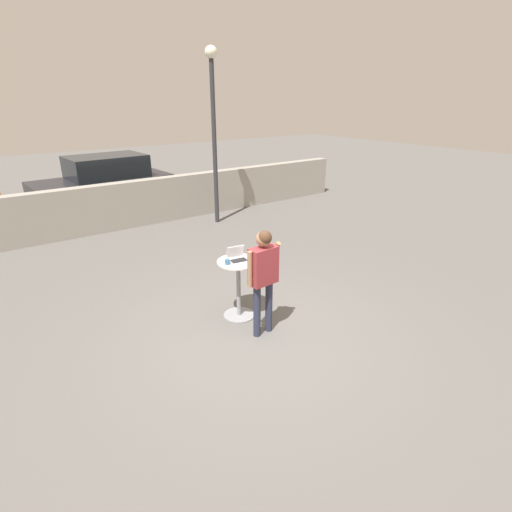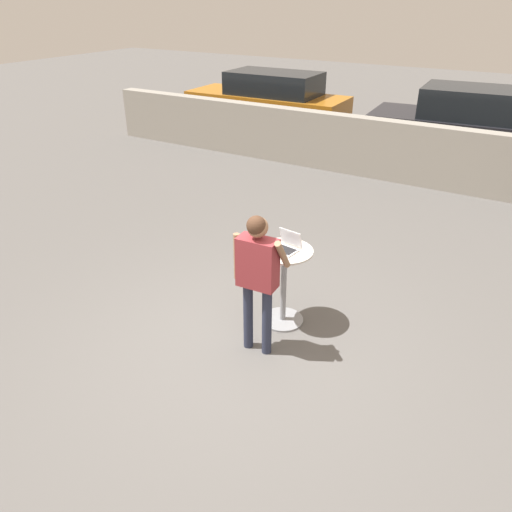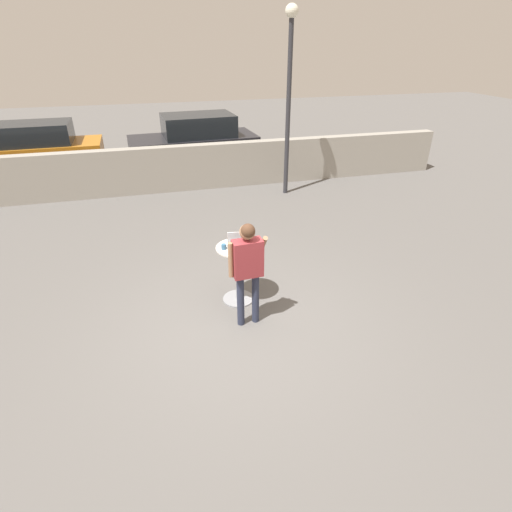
% 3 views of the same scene
% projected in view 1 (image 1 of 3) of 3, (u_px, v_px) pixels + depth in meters
% --- Properties ---
extents(ground_plane, '(50.00, 50.00, 0.00)m').
position_uv_depth(ground_plane, '(259.00, 339.00, 6.05)').
color(ground_plane, '#5B5956').
extents(pavement_kerb, '(15.78, 0.35, 1.27)m').
position_uv_depth(pavement_kerb, '(113.00, 207.00, 10.80)').
color(pavement_kerb, gray).
rests_on(pavement_kerb, ground_plane).
extents(cafe_table, '(0.67, 0.67, 1.00)m').
position_uv_depth(cafe_table, '(239.00, 284.00, 6.47)').
color(cafe_table, gray).
rests_on(cafe_table, ground_plane).
extents(laptop, '(0.33, 0.31, 0.22)m').
position_uv_depth(laptop, '(238.00, 258.00, 6.33)').
color(laptop, silver).
rests_on(laptop, cafe_table).
extents(coffee_mug, '(0.11, 0.07, 0.09)m').
position_uv_depth(coffee_mug, '(227.00, 262.00, 6.18)').
color(coffee_mug, '#336084').
rests_on(coffee_mug, cafe_table).
extents(standing_person, '(0.57, 0.39, 1.68)m').
position_uv_depth(standing_person, '(263.00, 270.00, 5.82)').
color(standing_person, '#282D42').
rests_on(standing_person, ground_plane).
extents(parked_car_near_street, '(4.41, 2.20, 1.64)m').
position_uv_depth(parked_car_near_street, '(104.00, 181.00, 13.07)').
color(parked_car_near_street, black).
rests_on(parked_car_near_street, ground_plane).
extents(street_lamp, '(0.32, 0.32, 4.61)m').
position_uv_depth(street_lamp, '(213.00, 115.00, 10.59)').
color(street_lamp, '#2D2D33').
rests_on(street_lamp, ground_plane).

